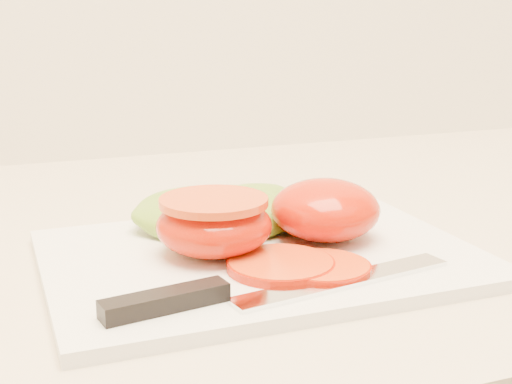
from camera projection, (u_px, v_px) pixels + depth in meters
name	position (u px, v px, depth m)	size (l,w,h in m)	color
cutting_board	(261.00, 258.00, 0.55)	(0.33, 0.24, 0.01)	white
tomato_half_dome	(325.00, 210.00, 0.57)	(0.09, 0.09, 0.05)	#B92306
tomato_half_cut	(214.00, 223.00, 0.54)	(0.09, 0.09, 0.04)	#B92306
tomato_slice_0	(281.00, 265.00, 0.51)	(0.08, 0.08, 0.01)	#D54D18
tomato_slice_1	(323.00, 267.00, 0.51)	(0.07, 0.07, 0.01)	#D54D18
lettuce_leaf_0	(217.00, 213.00, 0.60)	(0.14, 0.10, 0.03)	#70A32B
lettuce_leaf_1	(260.00, 208.00, 0.62)	(0.12, 0.08, 0.03)	#70A32B
knife	(239.00, 292.00, 0.46)	(0.25, 0.05, 0.01)	silver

